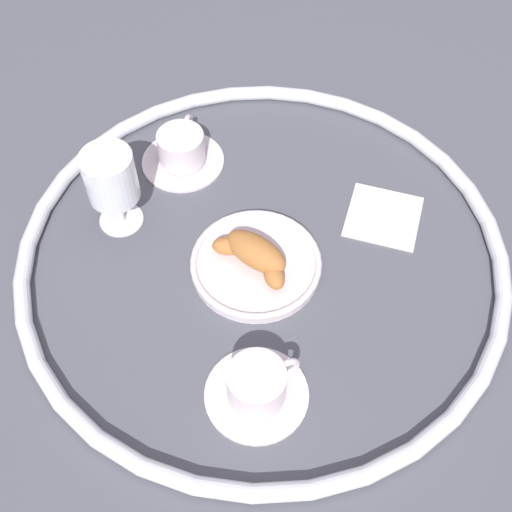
# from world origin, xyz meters

# --- Properties ---
(ground_plane) EXTENTS (2.20, 2.20, 0.00)m
(ground_plane) POSITION_xyz_m (0.00, 0.00, 0.00)
(ground_plane) COLOR #4C4F56
(table_chrome_rim) EXTENTS (0.72, 0.72, 0.02)m
(table_chrome_rim) POSITION_xyz_m (0.00, 0.00, 0.01)
(table_chrome_rim) COLOR silver
(table_chrome_rim) RESTS_ON ground_plane
(pastry_plate) EXTENTS (0.19, 0.19, 0.02)m
(pastry_plate) POSITION_xyz_m (0.01, 0.02, 0.01)
(pastry_plate) COLOR silver
(pastry_plate) RESTS_ON ground_plane
(croissant_large) EXTENTS (0.12, 0.11, 0.04)m
(croissant_large) POSITION_xyz_m (0.01, 0.02, 0.04)
(croissant_large) COLOR #AD6B33
(croissant_large) RESTS_ON pastry_plate
(coffee_cup_near) EXTENTS (0.14, 0.14, 0.06)m
(coffee_cup_near) POSITION_xyz_m (0.00, 0.22, 0.03)
(coffee_cup_near) COLOR silver
(coffee_cup_near) RESTS_ON ground_plane
(coffee_cup_far) EXTENTS (0.14, 0.14, 0.06)m
(coffee_cup_far) POSITION_xyz_m (0.14, -0.19, 0.03)
(coffee_cup_far) COLOR silver
(coffee_cup_far) RESTS_ON ground_plane
(juice_glass_left) EXTENTS (0.08, 0.08, 0.14)m
(juice_glass_left) POSITION_xyz_m (0.22, -0.06, 0.09)
(juice_glass_left) COLOR white
(juice_glass_left) RESTS_ON ground_plane
(folded_napkin) EXTENTS (0.13, 0.13, 0.01)m
(folded_napkin) POSITION_xyz_m (-0.19, -0.08, 0.00)
(folded_napkin) COLOR silver
(folded_napkin) RESTS_ON ground_plane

